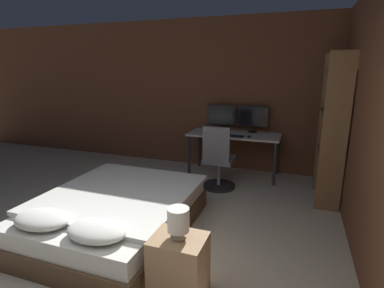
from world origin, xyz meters
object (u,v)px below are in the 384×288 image
Objects in this scene: desk at (234,138)px; monitor_left at (222,116)px; bookshelf at (333,128)px; keyboard at (231,136)px; bedside_lamp at (178,220)px; nightstand at (179,266)px; computer_mouse at (249,137)px; bed at (116,214)px; office_chair at (218,164)px; monitor_right at (253,118)px.

desk is 2.96× the size of monitor_left.
keyboard is at bearing 163.46° from bookshelf.
bedside_lamp is 0.49× the size of monitor_left.
bedside_lamp is 0.16× the size of desk.
desk is at bearing 93.79° from nightstand.
keyboard is at bearing 180.00° from computer_mouse.
monitor_left reaches higher than keyboard.
nightstand is at bearing -91.90° from computer_mouse.
bed is 1.30m from bedside_lamp.
nightstand is 0.52× the size of office_chair.
nightstand is 0.41m from bedside_lamp.
monitor_left is at bearing 152.92° from bookshelf.
bookshelf is at bearing 61.82° from nightstand.
office_chair is at bearing -100.35° from keyboard.
computer_mouse reaches higher than desk.
nightstand is 1.29× the size of keyboard.
office_chair is (-0.29, 2.30, -0.27)m from bedside_lamp.
nightstand is 0.26× the size of bookshelf.
monitor_left is (-0.48, 3.23, 0.33)m from bedside_lamp.
monitor_left reaches higher than nightstand.
bedside_lamp is 3.61× the size of computer_mouse.
office_chair is (0.75, 1.65, 0.17)m from bed.
monitor_left is at bearing 141.40° from computer_mouse.
bookshelf is (1.18, -0.89, 0.06)m from monitor_right.
keyboard is at bearing -90.00° from desk.
office_chair is at bearing -128.51° from computer_mouse.
keyboard reaches higher than nightstand.
monitor_right reaches higher than office_chair.
desk is 0.50m from monitor_right.
desk is (-0.20, 3.01, -0.02)m from bedside_lamp.
bedside_lamp is 0.49× the size of monitor_right.
computer_mouse is 0.07× the size of office_chair.
keyboard is (-0.00, -0.23, 0.09)m from desk.
monitor_right is at bearing 88.61° from bedside_lamp.
bookshelf is at bearing 36.42° from bed.
desk is (-0.20, 3.01, 0.39)m from nightstand.
bed is 3.77× the size of monitor_right.
keyboard reaches higher than bed.
desk is at bearing -140.51° from monitor_right.
nightstand is 0.34× the size of desk.
computer_mouse is (1.13, 2.13, 0.53)m from bed.
nightstand is 7.43× the size of computer_mouse.
monitor_left is at bearing 180.00° from monitor_right.
nightstand is at bearing -118.18° from bookshelf.
monitor_left is (-0.28, 0.23, 0.34)m from desk.
monitor_right is 1.48m from bookshelf.
bookshelf reaches higher than keyboard.
monitor_right is at bearing 143.06° from bookshelf.
keyboard is (-0.20, 2.78, 0.49)m from nightstand.
computer_mouse is (0.29, -0.23, 0.10)m from desk.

